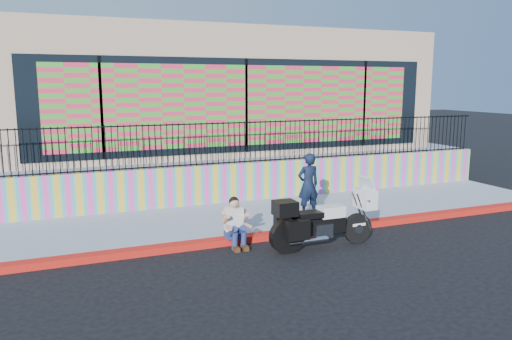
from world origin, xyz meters
TOP-DOWN VIEW (x-y plane):
  - ground at (0.00, 0.00)m, footprint 90.00×90.00m
  - red_curb at (0.00, 0.00)m, footprint 16.00×0.30m
  - sidewalk at (0.00, 1.65)m, footprint 16.00×3.00m
  - mural_wall at (0.00, 3.25)m, footprint 16.00×0.20m
  - metal_fence at (0.00, 3.25)m, footprint 15.80×0.04m
  - elevated_platform at (0.00, 8.35)m, footprint 16.00×10.00m
  - storefront_building at (0.00, 8.13)m, footprint 14.00×8.06m
  - police_motorcycle at (-0.23, -0.99)m, footprint 2.39×0.79m
  - police_officer at (0.47, 0.95)m, footprint 0.60×0.41m
  - seated_man at (-1.90, -0.25)m, footprint 0.54×0.71m

SIDE VIEW (x-z plane):
  - ground at x=0.00m, z-range 0.00..0.00m
  - red_curb at x=0.00m, z-range 0.00..0.15m
  - sidewalk at x=0.00m, z-range 0.00..0.15m
  - seated_man at x=-1.90m, z-range -0.08..0.98m
  - police_motorcycle at x=-0.23m, z-range -0.12..1.37m
  - elevated_platform at x=0.00m, z-range 0.00..1.25m
  - mural_wall at x=0.00m, z-range 0.15..1.25m
  - police_officer at x=0.47m, z-range 0.15..1.78m
  - metal_fence at x=0.00m, z-range 1.25..2.45m
  - storefront_building at x=0.00m, z-range 1.25..5.25m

